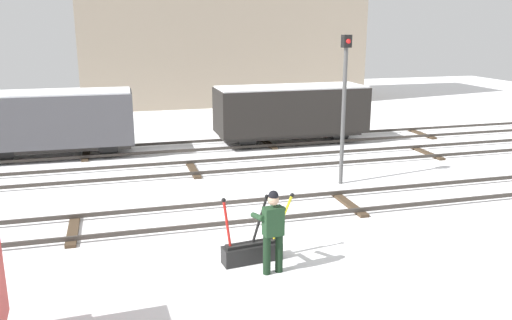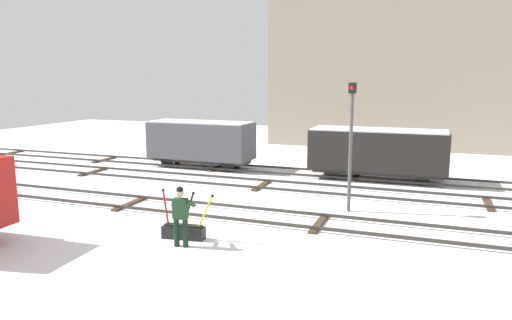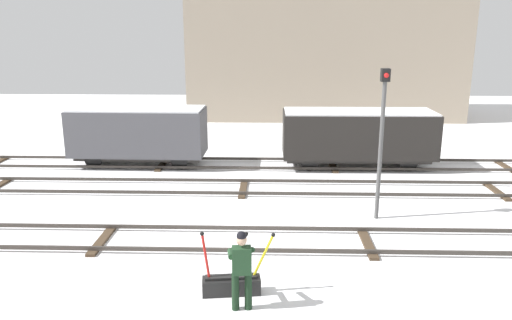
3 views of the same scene
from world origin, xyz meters
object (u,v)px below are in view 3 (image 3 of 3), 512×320
freight_car_far_end (358,135)px  switch_lever_frame (232,283)px  freight_car_back_track (138,133)px  signal_post (382,131)px  rail_worker (242,266)px

freight_car_far_end → switch_lever_frame: bearing=-113.3°
freight_car_far_end → freight_car_back_track: (-8.92, 0.00, 0.04)m
switch_lever_frame → signal_post: bearing=41.8°
rail_worker → freight_car_back_track: bearing=107.3°
signal_post → freight_car_far_end: (0.35, 5.72, -1.33)m
rail_worker → signal_post: size_ratio=0.38×
freight_car_back_track → rail_worker: bearing=-64.8°
rail_worker → freight_car_back_track: freight_car_back_track is taller
switch_lever_frame → signal_post: 6.49m
rail_worker → freight_car_far_end: 11.57m
rail_worker → freight_car_far_end: bearing=62.6°
switch_lever_frame → freight_car_far_end: size_ratio=0.26×
rail_worker → freight_car_back_track: (-4.83, 10.81, 0.43)m
signal_post → freight_car_back_track: size_ratio=0.82×
rail_worker → freight_car_far_end: (4.09, 10.81, 0.39)m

